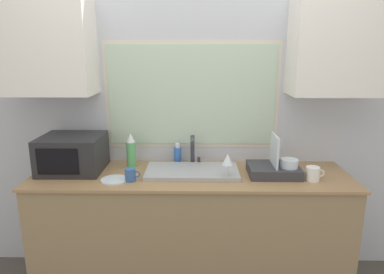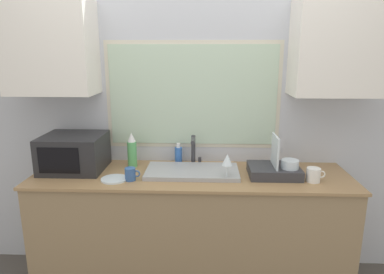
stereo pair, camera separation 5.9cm
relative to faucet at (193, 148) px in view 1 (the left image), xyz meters
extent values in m
cube|color=#8C7251|center=(-0.01, -0.19, -0.59)|extent=(2.23, 0.60, 0.87)
cube|color=#99754C|center=(-0.01, -0.19, -0.15)|extent=(2.26, 0.63, 0.02)
cube|color=silver|center=(-0.01, 0.14, 0.27)|extent=(6.00, 0.06, 2.60)
cube|color=beige|center=(-0.01, 0.11, 0.39)|extent=(1.34, 0.01, 0.82)
cube|color=#B2CCB2|center=(-0.01, 0.11, 0.39)|extent=(1.28, 0.01, 0.76)
cube|color=white|center=(-1.02, -0.05, 0.74)|extent=(0.61, 0.32, 0.66)
cube|color=white|center=(0.99, -0.05, 0.74)|extent=(0.61, 0.32, 0.66)
cube|color=#9EA0A5|center=(0.00, -0.18, -0.12)|extent=(0.66, 0.34, 0.03)
cylinder|color=#333338|center=(0.00, 0.02, -0.02)|extent=(0.03, 0.03, 0.23)
cylinder|color=#333338|center=(0.00, -0.06, 0.08)|extent=(0.03, 0.16, 0.03)
cylinder|color=#333338|center=(0.05, 0.02, -0.11)|extent=(0.02, 0.02, 0.06)
cube|color=#232326|center=(-0.88, -0.12, -0.01)|extent=(0.44, 0.39, 0.26)
cube|color=black|center=(-0.91, -0.32, -0.01)|extent=(0.28, 0.01, 0.18)
cube|color=#333338|center=(0.57, -0.20, -0.10)|extent=(0.35, 0.28, 0.07)
cube|color=silver|center=(0.57, -0.20, 0.04)|extent=(0.01, 0.22, 0.22)
cylinder|color=silver|center=(0.67, -0.24, -0.04)|extent=(0.12, 0.12, 0.06)
cylinder|color=#59B266|center=(-0.46, -0.04, -0.04)|extent=(0.07, 0.07, 0.20)
cone|color=silver|center=(-0.46, -0.04, 0.09)|extent=(0.06, 0.06, 0.07)
cylinder|color=blue|center=(-0.12, 0.05, -0.07)|extent=(0.06, 0.06, 0.13)
cylinder|color=white|center=(-0.12, 0.05, 0.01)|extent=(0.03, 0.03, 0.03)
cylinder|color=#335999|center=(-0.42, -0.33, -0.09)|extent=(0.07, 0.07, 0.09)
torus|color=#335999|center=(-0.38, -0.33, -0.09)|extent=(0.05, 0.01, 0.05)
cylinder|color=silver|center=(0.24, -0.31, -0.14)|extent=(0.07, 0.07, 0.00)
cylinder|color=silver|center=(0.24, -0.31, -0.08)|extent=(0.01, 0.01, 0.11)
cone|color=silver|center=(0.24, -0.31, 0.01)|extent=(0.07, 0.07, 0.08)
cylinder|color=white|center=(0.82, -0.30, -0.09)|extent=(0.09, 0.09, 0.10)
torus|color=white|center=(0.87, -0.30, -0.09)|extent=(0.05, 0.01, 0.05)
cylinder|color=silver|center=(-0.53, -0.33, -0.13)|extent=(0.18, 0.18, 0.01)
camera|label=1|loc=(0.03, -2.50, 0.71)|focal=32.00mm
camera|label=2|loc=(0.09, -2.50, 0.71)|focal=32.00mm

